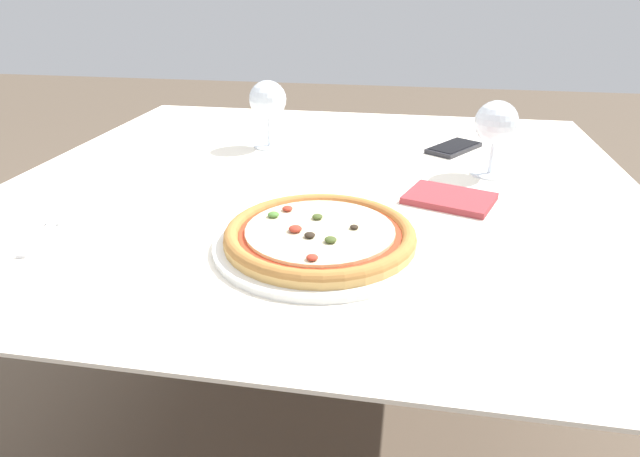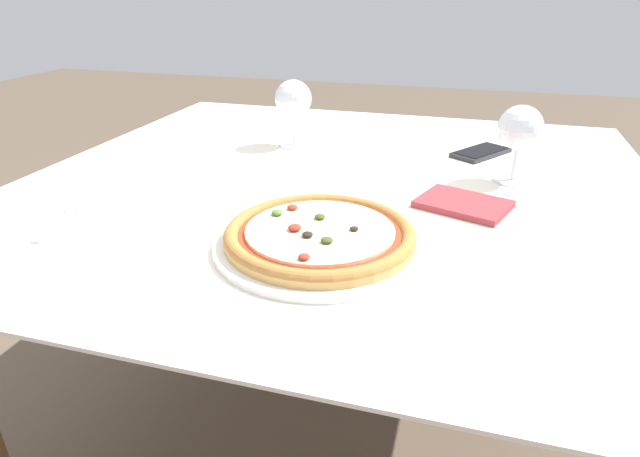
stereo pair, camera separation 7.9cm
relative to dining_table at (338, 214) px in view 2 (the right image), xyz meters
The scene contains 8 objects.
ground_plane 0.63m from the dining_table, ahead, with size 10.00×10.00×0.00m, color brown.
dining_table is the anchor object (origin of this frame).
pizza_plate 0.31m from the dining_table, 80.93° to the right, with size 0.32×0.32×0.04m.
fork 0.51m from the dining_table, 141.20° to the right, with size 0.06×0.17×0.00m.
wine_glass_far_left 0.39m from the dining_table, 15.01° to the left, with size 0.09×0.09×0.15m.
wine_glass_far_right 0.32m from the dining_table, 128.18° to the left, with size 0.09×0.09×0.16m.
cell_phone 0.38m from the dining_table, 43.31° to the left, with size 0.14×0.16×0.01m.
napkin_folded 0.27m from the dining_table, 16.59° to the right, with size 0.18×0.15×0.01m.
Camera 2 is at (0.25, -0.98, 1.07)m, focal length 30.00 mm.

